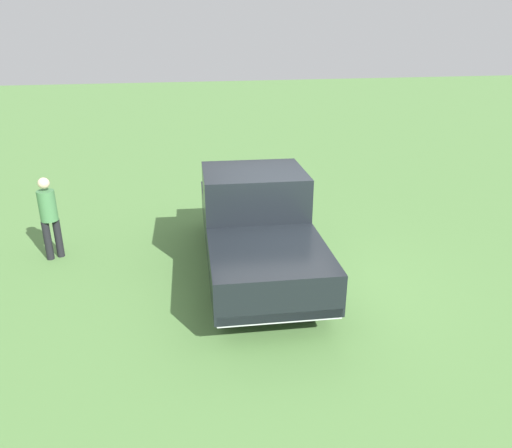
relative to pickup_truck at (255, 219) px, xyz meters
The scene contains 3 objects.
ground_plane 1.18m from the pickup_truck, 139.13° to the right, with size 80.00×80.00×0.00m, color #5B8C47.
pickup_truck is the anchor object (origin of this frame).
person_bystander 3.93m from the pickup_truck, 71.51° to the left, with size 0.43×0.43×1.62m.
Camera 1 is at (-7.34, 2.29, 4.05)m, focal length 33.38 mm.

